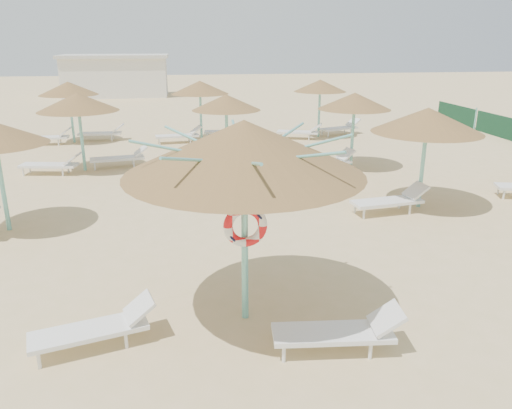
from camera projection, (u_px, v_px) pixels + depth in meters
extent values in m
plane|color=#D8B783|center=(240.00, 307.00, 8.65)|extent=(120.00, 120.00, 0.00)
cylinder|color=#70C2B7|center=(245.00, 241.00, 7.92)|extent=(0.11, 0.11, 2.76)
cone|color=olive|center=(244.00, 148.00, 7.44)|extent=(3.68, 3.68, 0.83)
cylinder|color=#70C2B7|center=(244.00, 165.00, 7.53)|extent=(0.20, 0.20, 0.12)
cylinder|color=#70C2B7|center=(299.00, 148.00, 7.57)|extent=(1.66, 0.04, 0.41)
cylinder|color=#70C2B7|center=(276.00, 141.00, 8.10)|extent=(1.21, 1.21, 0.41)
cylinder|color=#70C2B7|center=(238.00, 139.00, 8.25)|extent=(0.04, 1.66, 0.41)
cylinder|color=#70C2B7|center=(202.00, 143.00, 7.94)|extent=(1.21, 1.21, 0.41)
cylinder|color=#70C2B7|center=(187.00, 152.00, 7.34)|extent=(1.66, 0.04, 0.41)
cylinder|color=#70C2B7|center=(206.00, 161.00, 6.81)|extent=(1.21, 1.21, 0.41)
cylinder|color=#70C2B7|center=(252.00, 163.00, 6.66)|extent=(0.04, 1.66, 0.41)
cylinder|color=#70C2B7|center=(292.00, 158.00, 6.98)|extent=(1.21, 1.21, 0.41)
torus|color=red|center=(245.00, 226.00, 7.73)|extent=(0.69, 0.15, 0.69)
cylinder|color=white|center=(39.00, 361.00, 7.01)|extent=(0.05, 0.05, 0.25)
cylinder|color=white|center=(38.00, 344.00, 7.40)|extent=(0.05, 0.05, 0.25)
cylinder|color=white|center=(126.00, 340.00, 7.48)|extent=(0.05, 0.05, 0.25)
cylinder|color=white|center=(121.00, 326.00, 7.87)|extent=(0.05, 0.05, 0.25)
cube|color=white|center=(89.00, 331.00, 7.43)|extent=(1.79, 1.00, 0.07)
cube|color=white|center=(139.00, 308.00, 7.66)|extent=(0.56, 0.64, 0.33)
cylinder|color=white|center=(284.00, 354.00, 7.15)|extent=(0.06, 0.06, 0.26)
cylinder|color=white|center=(280.00, 336.00, 7.59)|extent=(0.06, 0.06, 0.26)
cylinder|color=white|center=(370.00, 351.00, 7.22)|extent=(0.06, 0.06, 0.26)
cylinder|color=white|center=(362.00, 333.00, 7.66)|extent=(0.06, 0.06, 0.26)
cube|color=white|center=(333.00, 333.00, 7.36)|extent=(1.82, 0.73, 0.07)
cube|color=white|center=(387.00, 318.00, 7.33)|extent=(0.50, 0.60, 0.34)
cylinder|color=#70C2B7|center=(2.00, 184.00, 11.81)|extent=(0.11, 0.11, 2.30)
cylinder|color=#70C2B7|center=(82.00, 138.00, 17.33)|extent=(0.11, 0.11, 2.30)
cone|color=olive|center=(78.00, 102.00, 16.94)|extent=(2.73, 2.73, 0.62)
cylinder|color=#70C2B7|center=(78.00, 109.00, 17.02)|extent=(0.20, 0.20, 0.12)
cylinder|color=white|center=(23.00, 172.00, 16.90)|extent=(0.06, 0.06, 0.28)
cylinder|color=white|center=(30.00, 168.00, 17.37)|extent=(0.06, 0.06, 0.28)
cylinder|color=white|center=(63.00, 172.00, 16.88)|extent=(0.06, 0.06, 0.28)
cylinder|color=white|center=(68.00, 169.00, 17.35)|extent=(0.06, 0.06, 0.28)
cube|color=white|center=(49.00, 165.00, 17.07)|extent=(1.98, 0.92, 0.08)
cube|color=white|center=(73.00, 158.00, 16.98)|extent=(0.58, 0.67, 0.36)
cylinder|color=white|center=(95.00, 167.00, 17.63)|extent=(0.06, 0.06, 0.28)
cylinder|color=white|center=(95.00, 163.00, 18.08)|extent=(0.06, 0.06, 0.28)
cylinder|color=white|center=(134.00, 164.00, 18.02)|extent=(0.06, 0.06, 0.28)
cylinder|color=white|center=(133.00, 161.00, 18.47)|extent=(0.06, 0.06, 0.28)
cube|color=white|center=(117.00, 158.00, 18.03)|extent=(1.98, 0.92, 0.08)
cube|color=white|center=(141.00, 150.00, 18.20)|extent=(0.58, 0.67, 0.36)
cylinder|color=#70C2B7|center=(72.00, 117.00, 22.11)|extent=(0.11, 0.11, 2.30)
cone|color=olive|center=(68.00, 88.00, 21.72)|extent=(2.53, 2.53, 0.57)
cylinder|color=#70C2B7|center=(69.00, 94.00, 21.80)|extent=(0.20, 0.20, 0.12)
cylinder|color=white|center=(26.00, 143.00, 21.54)|extent=(0.06, 0.06, 0.28)
cylinder|color=white|center=(28.00, 141.00, 22.00)|extent=(0.06, 0.06, 0.28)
cylinder|color=white|center=(58.00, 142.00, 21.76)|extent=(0.06, 0.06, 0.28)
cylinder|color=white|center=(61.00, 140.00, 22.23)|extent=(0.06, 0.06, 0.28)
cube|color=white|center=(46.00, 138.00, 21.85)|extent=(1.92, 0.68, 0.08)
cube|color=white|center=(65.00, 132.00, 21.92)|extent=(0.50, 0.62, 0.36)
cylinder|color=white|center=(81.00, 139.00, 22.54)|extent=(0.06, 0.06, 0.28)
cylinder|color=white|center=(84.00, 137.00, 23.02)|extent=(0.06, 0.06, 0.28)
cylinder|color=white|center=(112.00, 138.00, 22.69)|extent=(0.06, 0.06, 0.28)
cylinder|color=white|center=(113.00, 136.00, 23.16)|extent=(0.06, 0.06, 0.28)
cube|color=white|center=(100.00, 133.00, 22.81)|extent=(1.92, 0.68, 0.08)
cube|color=white|center=(118.00, 128.00, 22.82)|extent=(0.50, 0.62, 0.36)
cylinder|color=#70C2B7|center=(227.00, 138.00, 17.35)|extent=(0.11, 0.11, 2.30)
cone|color=olive|center=(226.00, 102.00, 16.96)|extent=(2.36, 2.36, 0.53)
cylinder|color=#70C2B7|center=(226.00, 109.00, 17.03)|extent=(0.20, 0.20, 0.12)
cylinder|color=white|center=(173.00, 173.00, 16.76)|extent=(0.06, 0.06, 0.28)
cylinder|color=white|center=(173.00, 170.00, 17.22)|extent=(0.06, 0.06, 0.28)
cylinder|color=white|center=(213.00, 171.00, 17.01)|extent=(0.06, 0.06, 0.28)
cylinder|color=white|center=(212.00, 168.00, 17.47)|extent=(0.06, 0.06, 0.28)
cube|color=white|center=(196.00, 165.00, 17.08)|extent=(1.93, 0.72, 0.08)
cube|color=white|center=(221.00, 157.00, 17.17)|extent=(0.52, 0.62, 0.36)
cylinder|color=white|center=(235.00, 165.00, 17.79)|extent=(0.06, 0.06, 0.28)
cylinder|color=white|center=(234.00, 162.00, 18.27)|extent=(0.06, 0.06, 0.28)
cylinder|color=white|center=(273.00, 165.00, 17.91)|extent=(0.06, 0.06, 0.28)
cylinder|color=white|center=(271.00, 161.00, 18.38)|extent=(0.06, 0.06, 0.28)
cube|color=white|center=(257.00, 158.00, 18.04)|extent=(1.93, 0.72, 0.08)
cube|color=white|center=(280.00, 151.00, 18.04)|extent=(0.52, 0.62, 0.36)
cylinder|color=#70C2B7|center=(201.00, 115.00, 22.52)|extent=(0.11, 0.11, 2.30)
cone|color=olive|center=(200.00, 87.00, 22.13)|extent=(2.56, 2.56, 0.58)
cylinder|color=#70C2B7|center=(200.00, 93.00, 22.20)|extent=(0.20, 0.20, 0.12)
cylinder|color=white|center=(160.00, 142.00, 21.88)|extent=(0.06, 0.06, 0.28)
cylinder|color=white|center=(159.00, 140.00, 22.34)|extent=(0.06, 0.06, 0.28)
cylinder|color=white|center=(190.00, 140.00, 22.21)|extent=(0.06, 0.06, 0.28)
cylinder|color=white|center=(189.00, 138.00, 22.67)|extent=(0.06, 0.06, 0.28)
cube|color=white|center=(177.00, 136.00, 22.25)|extent=(1.96, 0.84, 0.08)
cube|color=white|center=(196.00, 130.00, 22.38)|extent=(0.55, 0.65, 0.36)
cylinder|color=white|center=(208.00, 137.00, 23.01)|extent=(0.06, 0.06, 0.28)
cylinder|color=white|center=(208.00, 135.00, 23.48)|extent=(0.06, 0.06, 0.28)
cylinder|color=white|center=(237.00, 137.00, 23.05)|extent=(0.06, 0.06, 0.28)
cylinder|color=white|center=(237.00, 135.00, 23.52)|extent=(0.06, 0.06, 0.28)
cube|color=white|center=(225.00, 132.00, 23.21)|extent=(1.96, 0.84, 0.08)
cube|color=white|center=(243.00, 127.00, 23.16)|extent=(0.55, 0.65, 0.36)
cylinder|color=#70C2B7|center=(422.00, 166.00, 13.50)|extent=(0.11, 0.11, 2.30)
cone|color=olive|center=(427.00, 120.00, 13.11)|extent=(2.91, 2.91, 0.65)
cylinder|color=#70C2B7|center=(426.00, 129.00, 13.18)|extent=(0.20, 0.20, 0.12)
cylinder|color=white|center=(364.00, 214.00, 12.85)|extent=(0.06, 0.06, 0.28)
cylinder|color=white|center=(355.00, 208.00, 13.31)|extent=(0.06, 0.06, 0.28)
cylinder|color=white|center=(410.00, 209.00, 13.21)|extent=(0.06, 0.06, 0.28)
cylinder|color=white|center=(400.00, 203.00, 13.67)|extent=(0.06, 0.06, 0.28)
cube|color=white|center=(387.00, 202.00, 13.24)|extent=(1.97, 0.88, 0.08)
cube|color=white|center=(416.00, 190.00, 13.39)|extent=(0.56, 0.66, 0.36)
cylinder|color=#70C2B7|center=(352.00, 136.00, 17.67)|extent=(0.11, 0.11, 2.30)
cone|color=olive|center=(355.00, 101.00, 17.28)|extent=(2.53, 2.53, 0.57)
cylinder|color=#70C2B7|center=(354.00, 108.00, 17.36)|extent=(0.20, 0.20, 0.12)
cylinder|color=white|center=(307.00, 172.00, 16.96)|extent=(0.06, 0.06, 0.28)
cylinder|color=white|center=(301.00, 168.00, 17.40)|extent=(0.06, 0.06, 0.28)
cylinder|color=white|center=(342.00, 168.00, 17.44)|extent=(0.06, 0.06, 0.28)
cylinder|color=white|center=(334.00, 165.00, 17.88)|extent=(0.06, 0.06, 0.28)
cube|color=white|center=(324.00, 163.00, 17.41)|extent=(1.99, 1.05, 0.08)
cube|color=white|center=(346.00, 154.00, 17.63)|extent=(0.61, 0.70, 0.36)
cylinder|color=#70C2B7|center=(319.00, 112.00, 23.40)|extent=(0.11, 0.11, 2.30)
cone|color=olive|center=(320.00, 86.00, 23.02)|extent=(2.42, 2.42, 0.55)
cylinder|color=#70C2B7|center=(320.00, 91.00, 23.09)|extent=(0.20, 0.20, 0.12)
cylinder|color=white|center=(280.00, 136.00, 23.11)|extent=(0.06, 0.06, 0.28)
cylinder|color=white|center=(281.00, 134.00, 23.58)|extent=(0.06, 0.06, 0.28)
cylinder|color=white|center=(309.00, 137.00, 22.86)|extent=(0.06, 0.06, 0.28)
cylinder|color=white|center=(310.00, 135.00, 23.33)|extent=(0.06, 0.06, 0.28)
cube|color=white|center=(298.00, 132.00, 23.14)|extent=(2.00, 1.22, 0.08)
cube|color=white|center=(316.00, 128.00, 22.91)|extent=(0.66, 0.73, 0.36)
cylinder|color=white|center=(328.00, 134.00, 23.59)|extent=(0.06, 0.06, 0.28)
cylinder|color=white|center=(322.00, 133.00, 24.01)|extent=(0.06, 0.06, 0.28)
cylinder|color=white|center=(351.00, 132.00, 24.19)|extent=(0.06, 0.06, 0.28)
cylinder|color=white|center=(345.00, 130.00, 24.61)|extent=(0.06, 0.06, 0.28)
cube|color=white|center=(339.00, 128.00, 24.10)|extent=(2.00, 1.22, 0.08)
cube|color=white|center=(353.00, 122.00, 24.40)|extent=(0.66, 0.73, 0.36)
cylinder|color=white|center=(504.00, 195.00, 14.43)|extent=(0.06, 0.06, 0.28)
cylinder|color=white|center=(498.00, 190.00, 14.90)|extent=(0.06, 0.06, 0.28)
cube|color=silver|center=(116.00, 77.00, 40.21)|extent=(8.00, 4.00, 3.00)
cube|color=beige|center=(114.00, 56.00, 39.70)|extent=(8.40, 4.40, 0.25)
cube|color=#1C5434|center=(500.00, 126.00, 23.56)|extent=(0.08, 3.80, 1.00)
cube|color=#1C5434|center=(456.00, 114.00, 27.32)|extent=(0.08, 3.80, 1.00)
cylinder|color=#70C2B7|center=(475.00, 119.00, 25.52)|extent=(0.08, 0.08, 1.10)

